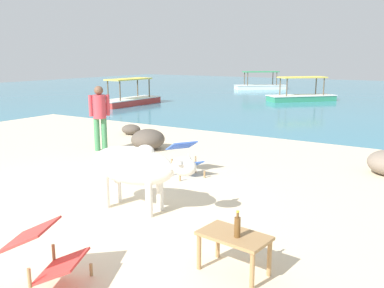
{
  "coord_description": "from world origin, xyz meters",
  "views": [
    {
      "loc": [
        4.76,
        -4.26,
        2.37
      ],
      "look_at": [
        0.23,
        3.0,
        0.55
      ],
      "focal_mm": 38.65,
      "sensor_mm": 36.0,
      "label": 1
    }
  ],
  "objects_px": {
    "bottle": "(237,227)",
    "person_standing": "(100,113)",
    "low_bench_table": "(234,241)",
    "boat_white": "(260,86)",
    "boat_red": "(130,99)",
    "boat_green": "(301,96)",
    "deck_chair_near": "(46,252)",
    "cow": "(135,166)",
    "deck_chair_far": "(185,156)"
  },
  "relations": [
    {
      "from": "cow",
      "to": "bottle",
      "type": "distance_m",
      "value": 2.4
    },
    {
      "from": "person_standing",
      "to": "low_bench_table",
      "type": "bearing_deg",
      "value": -172.98
    },
    {
      "from": "low_bench_table",
      "to": "person_standing",
      "type": "bearing_deg",
      "value": 153.39
    },
    {
      "from": "boat_white",
      "to": "boat_red",
      "type": "bearing_deg",
      "value": -139.21
    },
    {
      "from": "bottle",
      "to": "deck_chair_far",
      "type": "xyz_separation_m",
      "value": [
        -2.6,
        2.98,
        -0.18
      ]
    },
    {
      "from": "deck_chair_far",
      "to": "person_standing",
      "type": "height_order",
      "value": "person_standing"
    },
    {
      "from": "person_standing",
      "to": "deck_chair_far",
      "type": "bearing_deg",
      "value": -153.08
    },
    {
      "from": "low_bench_table",
      "to": "deck_chair_near",
      "type": "bearing_deg",
      "value": -132.71
    },
    {
      "from": "deck_chair_far",
      "to": "low_bench_table",
      "type": "bearing_deg",
      "value": -15.73
    },
    {
      "from": "bottle",
      "to": "cow",
      "type": "bearing_deg",
      "value": 156.39
    },
    {
      "from": "deck_chair_near",
      "to": "deck_chair_far",
      "type": "distance_m",
      "value": 4.33
    },
    {
      "from": "boat_green",
      "to": "boat_white",
      "type": "xyz_separation_m",
      "value": [
        -4.98,
        6.24,
        0.0
      ]
    },
    {
      "from": "person_standing",
      "to": "boat_green",
      "type": "relative_size",
      "value": 0.47
    },
    {
      "from": "low_bench_table",
      "to": "cow",
      "type": "bearing_deg",
      "value": 163.74
    },
    {
      "from": "boat_red",
      "to": "boat_green",
      "type": "bearing_deg",
      "value": -45.77
    },
    {
      "from": "cow",
      "to": "deck_chair_near",
      "type": "xyz_separation_m",
      "value": [
        0.64,
        -2.19,
        -0.31
      ]
    },
    {
      "from": "low_bench_table",
      "to": "person_standing",
      "type": "relative_size",
      "value": 0.5
    },
    {
      "from": "person_standing",
      "to": "boat_white",
      "type": "bearing_deg",
      "value": -37.5
    },
    {
      "from": "cow",
      "to": "boat_white",
      "type": "distance_m",
      "value": 24.74
    },
    {
      "from": "cow",
      "to": "boat_white",
      "type": "bearing_deg",
      "value": 104.26
    },
    {
      "from": "deck_chair_near",
      "to": "person_standing",
      "type": "height_order",
      "value": "person_standing"
    },
    {
      "from": "deck_chair_far",
      "to": "boat_green",
      "type": "xyz_separation_m",
      "value": [
        -2.41,
        15.21,
        -0.13
      ]
    },
    {
      "from": "deck_chair_near",
      "to": "boat_green",
      "type": "distance_m",
      "value": 19.72
    },
    {
      "from": "deck_chair_near",
      "to": "boat_white",
      "type": "bearing_deg",
      "value": 83.34
    },
    {
      "from": "low_bench_table",
      "to": "boat_white",
      "type": "distance_m",
      "value": 26.33
    },
    {
      "from": "low_bench_table",
      "to": "boat_green",
      "type": "relative_size",
      "value": 0.23
    },
    {
      "from": "deck_chair_far",
      "to": "person_standing",
      "type": "distance_m",
      "value": 3.13
    },
    {
      "from": "deck_chair_near",
      "to": "boat_white",
      "type": "height_order",
      "value": "boat_white"
    },
    {
      "from": "bottle",
      "to": "deck_chair_near",
      "type": "relative_size",
      "value": 0.32
    },
    {
      "from": "low_bench_table",
      "to": "boat_red",
      "type": "relative_size",
      "value": 0.22
    },
    {
      "from": "boat_white",
      "to": "person_standing",
      "type": "bearing_deg",
      "value": -119.65
    },
    {
      "from": "low_bench_table",
      "to": "deck_chair_near",
      "type": "distance_m",
      "value": 1.96
    },
    {
      "from": "boat_white",
      "to": "boat_red",
      "type": "distance_m",
      "value": 12.61
    },
    {
      "from": "person_standing",
      "to": "cow",
      "type": "bearing_deg",
      "value": -178.48
    },
    {
      "from": "cow",
      "to": "deck_chair_near",
      "type": "bearing_deg",
      "value": -77.74
    },
    {
      "from": "deck_chair_far",
      "to": "boat_green",
      "type": "bearing_deg",
      "value": 132.41
    },
    {
      "from": "cow",
      "to": "low_bench_table",
      "type": "distance_m",
      "value": 2.34
    },
    {
      "from": "bottle",
      "to": "person_standing",
      "type": "distance_m",
      "value": 6.71
    },
    {
      "from": "cow",
      "to": "deck_chair_far",
      "type": "xyz_separation_m",
      "value": [
        -0.4,
        2.02,
        -0.31
      ]
    },
    {
      "from": "deck_chair_far",
      "to": "boat_green",
      "type": "distance_m",
      "value": 15.4
    },
    {
      "from": "bottle",
      "to": "boat_green",
      "type": "xyz_separation_m",
      "value": [
        -5.01,
        18.19,
        -0.32
      ]
    },
    {
      "from": "cow",
      "to": "bottle",
      "type": "bearing_deg",
      "value": -27.72
    },
    {
      "from": "bottle",
      "to": "deck_chair_near",
      "type": "distance_m",
      "value": 1.99
    },
    {
      "from": "low_bench_table",
      "to": "boat_white",
      "type": "height_order",
      "value": "boat_white"
    },
    {
      "from": "deck_chair_near",
      "to": "boat_red",
      "type": "distance_m",
      "value": 16.59
    },
    {
      "from": "boat_white",
      "to": "boat_red",
      "type": "xyz_separation_m",
      "value": [
        -1.66,
        -12.5,
        0.0
      ]
    },
    {
      "from": "low_bench_table",
      "to": "boat_green",
      "type": "xyz_separation_m",
      "value": [
        -4.95,
        18.14,
        -0.12
      ]
    },
    {
      "from": "boat_white",
      "to": "boat_red",
      "type": "height_order",
      "value": "same"
    },
    {
      "from": "cow",
      "to": "boat_white",
      "type": "xyz_separation_m",
      "value": [
        -7.8,
        23.47,
        -0.44
      ]
    },
    {
      "from": "low_bench_table",
      "to": "boat_white",
      "type": "xyz_separation_m",
      "value": [
        -9.93,
        24.38,
        -0.12
      ]
    }
  ]
}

